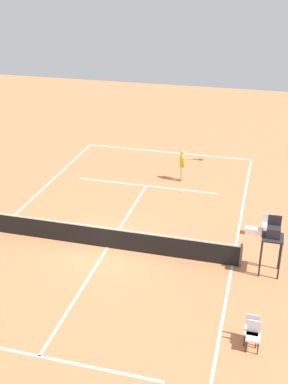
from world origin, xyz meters
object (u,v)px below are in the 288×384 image
(tennis_ball, at_px, (182,192))
(courtside_chair_near, at_px, (253,334))
(courtside_chair_mid, at_px, (267,224))
(equipment_bag, at_px, (254,231))
(courtside_chair_far, at_px, (252,328))
(player_serving, at_px, (183,163))
(umpire_chair, at_px, (273,237))

(tennis_ball, height_order, courtside_chair_near, courtside_chair_near)
(courtside_chair_mid, distance_m, equipment_bag, 0.67)
(courtside_chair_near, height_order, courtside_chair_far, same)
(player_serving, bearing_deg, tennis_ball, 5.79)
(courtside_chair_near, bearing_deg, tennis_ball, -67.89)
(courtside_chair_far, bearing_deg, umpire_chair, -96.01)
(player_serving, bearing_deg, courtside_chair_far, 17.17)
(umpire_chair, bearing_deg, equipment_bag, -75.64)
(player_serving, height_order, courtside_chair_near, player_serving)
(courtside_chair_mid, bearing_deg, equipment_bag, 10.07)
(courtside_chair_near, distance_m, courtside_chair_far, 0.27)
(courtside_chair_mid, height_order, equipment_bag, courtside_chair_mid)
(courtside_chair_far, bearing_deg, courtside_chair_mid, -92.03)
(player_serving, height_order, courtside_chair_mid, player_serving)
(umpire_chair, xyz_separation_m, courtside_chair_mid, (0.18, -2.92, -1.07))
(umpire_chair, distance_m, equipment_bag, 3.26)
(tennis_ball, relative_size, courtside_chair_mid, 0.07)
(player_serving, distance_m, umpire_chair, 9.12)
(player_serving, bearing_deg, equipment_bag, 36.80)
(tennis_ball, relative_size, equipment_bag, 0.09)
(player_serving, bearing_deg, courtside_chair_near, 17.06)
(umpire_chair, distance_m, courtside_chair_far, 4.21)
(umpire_chair, bearing_deg, courtside_chair_far, 83.99)
(tennis_ball, bearing_deg, umpire_chair, 126.81)
(tennis_ball, bearing_deg, player_serving, -80.72)
(player_serving, xyz_separation_m, courtside_chair_mid, (-4.68, 4.78, -0.52))
(courtside_chair_far, relative_size, equipment_bag, 1.25)
(player_serving, bearing_deg, courtside_chair_mid, 40.90)
(tennis_ball, height_order, courtside_chair_mid, courtside_chair_mid)
(equipment_bag, bearing_deg, player_serving, -49.70)
(player_serving, relative_size, tennis_ball, 26.03)
(courtside_chair_far, xyz_separation_m, equipment_bag, (0.30, -6.88, -0.38))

